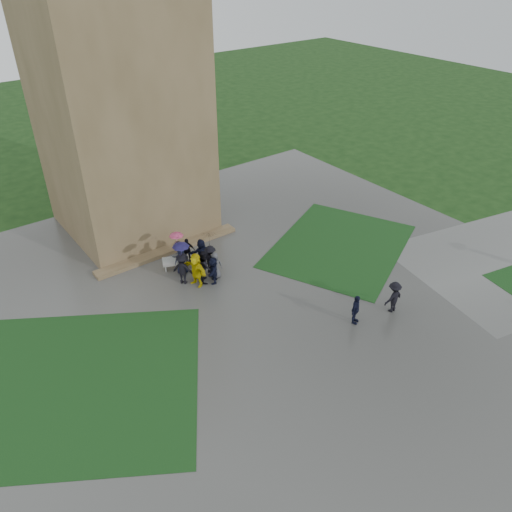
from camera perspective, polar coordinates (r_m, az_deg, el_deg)
ground at (r=22.72m, az=3.20°, el=-10.92°), size 120.00×120.00×0.00m
plaza at (r=23.86m, az=0.10°, el=-8.28°), size 34.00×34.00×0.02m
lawn_inset_left at (r=22.75m, az=-21.07°, el=-13.53°), size 14.10×13.46×0.01m
lawn_inset_right at (r=30.36m, az=9.52°, el=1.17°), size 11.12×10.15×0.01m
tower at (r=30.21m, az=-15.80°, el=18.78°), size 8.00×8.00×18.00m
tower_plinth at (r=29.78m, az=-9.94°, el=0.69°), size 9.00×0.80×0.22m
bench at (r=28.02m, az=-9.29°, el=-0.81°), size 1.34×0.91×0.75m
visitor_cluster at (r=26.94m, az=-6.80°, el=-0.50°), size 3.06×3.73×2.51m
pedestrian_mid at (r=24.16m, az=11.32°, el=-6.03°), size 1.04×0.86×1.55m
pedestrian_near at (r=25.29m, az=15.45°, el=-4.53°), size 1.09×0.57×1.67m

